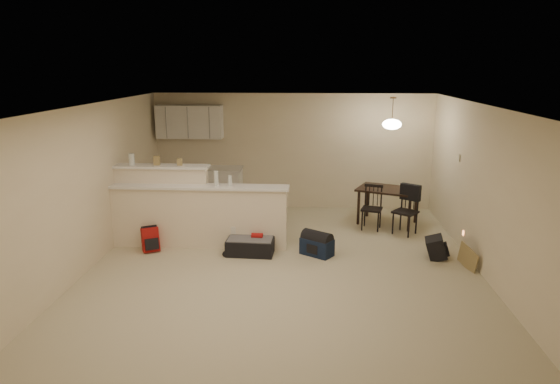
# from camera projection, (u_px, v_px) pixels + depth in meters

# --- Properties ---
(room) EXTENTS (7.00, 7.02, 2.50)m
(room) POSITION_uv_depth(u_px,v_px,m) (284.00, 191.00, 7.46)
(room) COLOR beige
(room) RESTS_ON ground
(breakfast_bar) EXTENTS (3.08, 0.58, 1.39)m
(breakfast_bar) POSITION_uv_depth(u_px,v_px,m) (186.00, 211.00, 8.67)
(breakfast_bar) COLOR #F2E2C4
(breakfast_bar) RESTS_ON ground
(upper_cabinets) EXTENTS (1.40, 0.34, 0.70)m
(upper_cabinets) POSITION_uv_depth(u_px,v_px,m) (190.00, 122.00, 10.64)
(upper_cabinets) COLOR white
(upper_cabinets) RESTS_ON room
(kitchen_counter) EXTENTS (1.80, 0.60, 0.90)m
(kitchen_counter) POSITION_uv_depth(u_px,v_px,m) (200.00, 189.00, 10.86)
(kitchen_counter) COLOR white
(kitchen_counter) RESTS_ON ground
(thermostat) EXTENTS (0.02, 0.12, 0.12)m
(thermostat) POSITION_uv_depth(u_px,v_px,m) (459.00, 158.00, 8.71)
(thermostat) COLOR beige
(thermostat) RESTS_ON room
(jar) EXTENTS (0.10, 0.10, 0.20)m
(jar) POSITION_uv_depth(u_px,v_px,m) (132.00, 159.00, 8.64)
(jar) COLOR silver
(jar) RESTS_ON breakfast_bar
(cereal_box) EXTENTS (0.10, 0.07, 0.16)m
(cereal_box) POSITION_uv_depth(u_px,v_px,m) (157.00, 161.00, 8.62)
(cereal_box) COLOR #A08953
(cereal_box) RESTS_ON breakfast_bar
(small_box) EXTENTS (0.08, 0.06, 0.12)m
(small_box) POSITION_uv_depth(u_px,v_px,m) (180.00, 162.00, 8.60)
(small_box) COLOR #A08953
(small_box) RESTS_ON breakfast_bar
(bottle_a) EXTENTS (0.07, 0.07, 0.26)m
(bottle_a) POSITION_uv_depth(u_px,v_px,m) (216.00, 178.00, 8.41)
(bottle_a) COLOR silver
(bottle_a) RESTS_ON breakfast_bar
(bottle_b) EXTENTS (0.06, 0.06, 0.18)m
(bottle_b) POSITION_uv_depth(u_px,v_px,m) (230.00, 181.00, 8.40)
(bottle_b) COLOR silver
(bottle_b) RESTS_ON breakfast_bar
(dining_table) EXTENTS (1.36, 1.15, 0.72)m
(dining_table) POSITION_uv_depth(u_px,v_px,m) (388.00, 193.00, 9.83)
(dining_table) COLOR black
(dining_table) RESTS_ON ground
(pendant_lamp) EXTENTS (0.36, 0.36, 0.62)m
(pendant_lamp) POSITION_uv_depth(u_px,v_px,m) (392.00, 124.00, 9.49)
(pendant_lamp) COLOR brown
(pendant_lamp) RESTS_ON room
(dining_chair_near) EXTENTS (0.45, 0.44, 0.85)m
(dining_chair_near) POSITION_uv_depth(u_px,v_px,m) (372.00, 208.00, 9.53)
(dining_chair_near) COLOR black
(dining_chair_near) RESTS_ON ground
(dining_chair_far) EXTENTS (0.54, 0.54, 0.91)m
(dining_chair_far) POSITION_uv_depth(u_px,v_px,m) (405.00, 211.00, 9.25)
(dining_chair_far) COLOR black
(dining_chair_far) RESTS_ON ground
(suitcase) EXTENTS (0.80, 0.54, 0.26)m
(suitcase) POSITION_uv_depth(u_px,v_px,m) (251.00, 246.00, 8.36)
(suitcase) COLOR black
(suitcase) RESTS_ON ground
(red_backpack) EXTENTS (0.32, 0.28, 0.41)m
(red_backpack) POSITION_uv_depth(u_px,v_px,m) (150.00, 240.00, 8.44)
(red_backpack) COLOR #AA1413
(red_backpack) RESTS_ON ground
(navy_duffel) EXTENTS (0.59, 0.53, 0.29)m
(navy_duffel) POSITION_uv_depth(u_px,v_px,m) (317.00, 247.00, 8.29)
(navy_duffel) COLOR #111D37
(navy_duffel) RESTS_ON ground
(black_daypack) EXTENTS (0.33, 0.43, 0.34)m
(black_daypack) POSITION_uv_depth(u_px,v_px,m) (436.00, 248.00, 8.16)
(black_daypack) COLOR black
(black_daypack) RESTS_ON ground
(cardboard_sheet) EXTENTS (0.16, 0.44, 0.35)m
(cardboard_sheet) POSITION_uv_depth(u_px,v_px,m) (468.00, 258.00, 7.72)
(cardboard_sheet) COLOR #A08953
(cardboard_sheet) RESTS_ON ground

